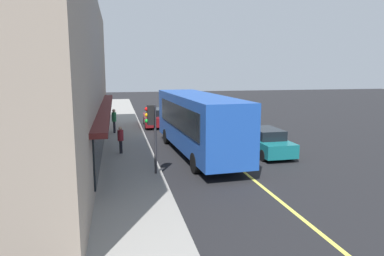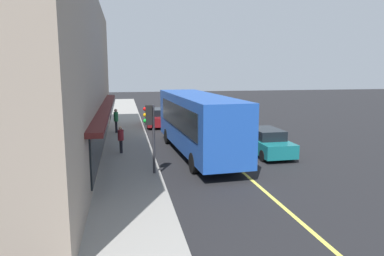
# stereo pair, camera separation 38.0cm
# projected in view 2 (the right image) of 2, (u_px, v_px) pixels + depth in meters

# --- Properties ---
(ground) EXTENTS (120.00, 120.00, 0.00)m
(ground) POSITION_uv_depth(u_px,v_px,m) (228.00, 160.00, 19.51)
(ground) COLOR black
(sidewalk) EXTENTS (80.00, 2.91, 0.15)m
(sidewalk) POSITION_uv_depth(u_px,v_px,m) (129.00, 163.00, 18.48)
(sidewalk) COLOR gray
(sidewalk) RESTS_ON ground
(lane_centre_stripe) EXTENTS (36.00, 0.16, 0.01)m
(lane_centre_stripe) POSITION_uv_depth(u_px,v_px,m) (228.00, 160.00, 19.51)
(lane_centre_stripe) COLOR #D8D14C
(lane_centre_stripe) RESTS_ON ground
(bus) EXTENTS (11.25, 3.14, 3.50)m
(bus) POSITION_uv_depth(u_px,v_px,m) (197.00, 121.00, 20.33)
(bus) COLOR #1E4CAD
(bus) RESTS_ON ground
(traffic_light) EXTENTS (0.30, 0.52, 3.20)m
(traffic_light) POSITION_uv_depth(u_px,v_px,m) (150.00, 123.00, 16.07)
(traffic_light) COLOR #2D2D33
(traffic_light) RESTS_ON sidewalk
(car_teal) EXTENTS (4.32, 1.90, 1.52)m
(car_teal) POSITION_uv_depth(u_px,v_px,m) (267.00, 142.00, 20.53)
(car_teal) COLOR #14666B
(car_teal) RESTS_ON ground
(car_maroon) EXTENTS (4.35, 1.97, 1.52)m
(car_maroon) POSITION_uv_depth(u_px,v_px,m) (157.00, 118.00, 30.82)
(car_maroon) COLOR maroon
(car_maroon) RESTS_ON ground
(car_silver) EXTENTS (4.38, 2.02, 1.52)m
(car_silver) POSITION_uv_depth(u_px,v_px,m) (229.00, 124.00, 27.34)
(car_silver) COLOR #B7BABF
(car_silver) RESTS_ON ground
(pedestrian_near_storefront) EXTENTS (0.34, 0.34, 1.82)m
(pedestrian_near_storefront) POSITION_uv_depth(u_px,v_px,m) (116.00, 118.00, 26.78)
(pedestrian_near_storefront) COLOR black
(pedestrian_near_storefront) RESTS_ON sidewalk
(pedestrian_waiting) EXTENTS (0.34, 0.34, 1.56)m
(pedestrian_waiting) POSITION_uv_depth(u_px,v_px,m) (121.00, 137.00, 20.27)
(pedestrian_waiting) COLOR black
(pedestrian_waiting) RESTS_ON sidewalk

